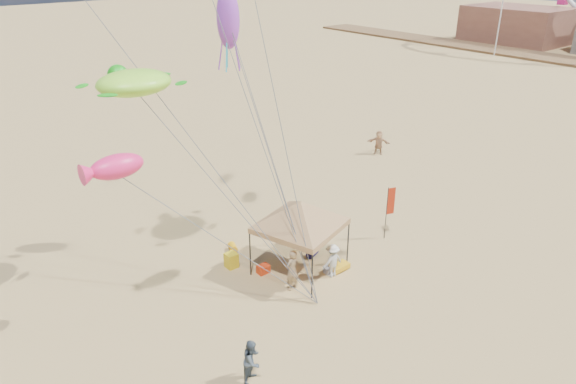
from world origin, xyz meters
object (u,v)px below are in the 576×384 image
at_px(feather_flag, 390,204).
at_px(chair_yellow, 231,260).
at_px(lamp_north, 501,12).
at_px(person_near_a, 292,270).
at_px(cooler_red, 263,269).
at_px(person_near_b, 252,361).
at_px(chair_green, 312,236).
at_px(cooler_blue, 312,226).
at_px(beach_cart, 339,267).
at_px(canopy_tent, 300,204).
at_px(person_near_c, 332,261).
at_px(person_far_c, 379,142).

relative_size(feather_flag, chair_yellow, 3.98).
xyz_separation_m(feather_flag, chair_yellow, (-7.49, 2.71, -1.52)).
distance_m(feather_flag, lamp_north, 54.68).
bearing_deg(feather_flag, person_near_a, -177.19).
bearing_deg(cooler_red, feather_flag, -12.00).
bearing_deg(person_near_b, chair_green, 6.58).
height_order(chair_green, lamp_north, lamp_north).
height_order(cooler_blue, beach_cart, cooler_blue).
xyz_separation_m(beach_cart, lamp_north, (53.06, 24.28, 5.32)).
distance_m(feather_flag, cooler_blue, 4.19).
height_order(feather_flag, chair_green, feather_flag).
bearing_deg(canopy_tent, lamp_north, 22.98).
relative_size(person_near_a, person_near_c, 1.19).
bearing_deg(person_far_c, person_near_a, -94.16).
relative_size(chair_green, person_far_c, 0.41).
bearing_deg(feather_flag, person_near_c, -171.09).
relative_size(canopy_tent, person_near_a, 3.24).
height_order(feather_flag, lamp_north, lamp_north).
xyz_separation_m(cooler_blue, person_far_c, (10.90, 5.21, 0.66)).
bearing_deg(person_near_a, person_near_b, 27.04).
bearing_deg(person_near_c, canopy_tent, -57.25).
bearing_deg(person_near_a, chair_green, -153.15).
xyz_separation_m(feather_flag, chair_green, (-3.18, 2.06, -1.52)).
distance_m(chair_yellow, person_near_c, 4.58).
bearing_deg(chair_yellow, person_near_c, -48.57).
xyz_separation_m(feather_flag, beach_cart, (-3.91, -0.60, -1.67)).
xyz_separation_m(person_near_a, lamp_north, (55.60, 24.00, 4.58)).
bearing_deg(person_near_b, canopy_tent, 6.89).
xyz_separation_m(cooler_red, person_near_b, (-4.14, -4.91, 0.62)).
height_order(chair_green, chair_yellow, same).
bearing_deg(canopy_tent, cooler_red, 151.46).
xyz_separation_m(person_near_c, lamp_north, (53.63, 24.38, 4.73)).
relative_size(chair_yellow, person_near_a, 0.37).
relative_size(person_near_a, lamp_north, 0.23).
bearing_deg(lamp_north, cooler_red, -158.26).
distance_m(chair_yellow, person_near_a, 3.26).
distance_m(person_near_c, lamp_north, 59.10).
bearing_deg(beach_cart, chair_green, 74.49).
xyz_separation_m(canopy_tent, chair_green, (2.04, 1.43, -2.91)).
xyz_separation_m(feather_flag, person_near_b, (-10.81, -3.49, -1.07)).
relative_size(canopy_tent, chair_green, 8.68).
height_order(cooler_blue, lamp_north, lamp_north).
bearing_deg(cooler_red, canopy_tent, -28.54).
relative_size(canopy_tent, lamp_north, 0.74).
xyz_separation_m(chair_green, person_near_a, (-3.28, -2.37, 0.59)).
xyz_separation_m(beach_cart, person_near_c, (-0.57, -0.10, 0.59)).
relative_size(feather_flag, person_near_a, 1.48).
bearing_deg(person_near_a, cooler_red, -91.97).
height_order(chair_yellow, beach_cart, chair_yellow).
bearing_deg(chair_green, person_near_b, -143.98).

